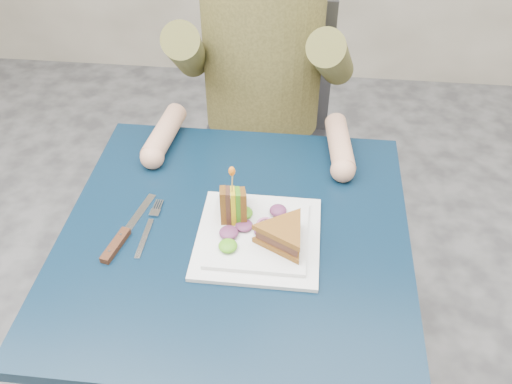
# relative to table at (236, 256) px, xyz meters

# --- Properties ---
(table) EXTENTS (0.75, 0.75, 0.73)m
(table) POSITION_rel_table_xyz_m (0.00, 0.00, 0.00)
(table) COLOR black
(table) RESTS_ON ground
(chair) EXTENTS (0.42, 0.40, 0.93)m
(chair) POSITION_rel_table_xyz_m (0.00, 0.69, -0.11)
(chair) COLOR #47474C
(chair) RESTS_ON ground
(diner) EXTENTS (0.54, 0.59, 0.74)m
(diner) POSITION_rel_table_xyz_m (-0.00, 0.58, 0.26)
(diner) COLOR brown
(diner) RESTS_ON chair
(plate) EXTENTS (0.26, 0.26, 0.02)m
(plate) POSITION_rel_table_xyz_m (0.05, -0.02, 0.09)
(plate) COLOR white
(plate) RESTS_ON table
(sandwich_flat) EXTENTS (0.18, 0.18, 0.05)m
(sandwich_flat) POSITION_rel_table_xyz_m (0.11, -0.04, 0.12)
(sandwich_flat) COLOR brown
(sandwich_flat) RESTS_ON plate
(sandwich_upright) EXTENTS (0.08, 0.12, 0.12)m
(sandwich_upright) POSITION_rel_table_xyz_m (-0.01, 0.03, 0.13)
(sandwich_upright) COLOR brown
(sandwich_upright) RESTS_ON plate
(fork) EXTENTS (0.02, 0.18, 0.01)m
(fork) POSITION_rel_table_xyz_m (-0.19, -0.01, 0.08)
(fork) COLOR silver
(fork) RESTS_ON table
(knife) EXTENTS (0.06, 0.22, 0.02)m
(knife) POSITION_rel_table_xyz_m (-0.24, -0.05, 0.09)
(knife) COLOR silver
(knife) RESTS_ON table
(toothpick) EXTENTS (0.01, 0.01, 0.06)m
(toothpick) POSITION_rel_table_xyz_m (-0.01, 0.03, 0.20)
(toothpick) COLOR tan
(toothpick) RESTS_ON sandwich_upright
(toothpick_frill) EXTENTS (0.01, 0.01, 0.02)m
(toothpick_frill) POSITION_rel_table_xyz_m (-0.01, 0.03, 0.23)
(toothpick_frill) COLOR orange
(toothpick_frill) RESTS_ON sandwich_upright
(lettuce_spill) EXTENTS (0.15, 0.13, 0.02)m
(lettuce_spill) POSITION_rel_table_xyz_m (0.06, -0.01, 0.11)
(lettuce_spill) COLOR #337A14
(lettuce_spill) RESTS_ON plate
(onion_ring) EXTENTS (0.04, 0.04, 0.02)m
(onion_ring) POSITION_rel_table_xyz_m (0.07, -0.01, 0.11)
(onion_ring) COLOR #9E4C7A
(onion_ring) RESTS_ON plate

